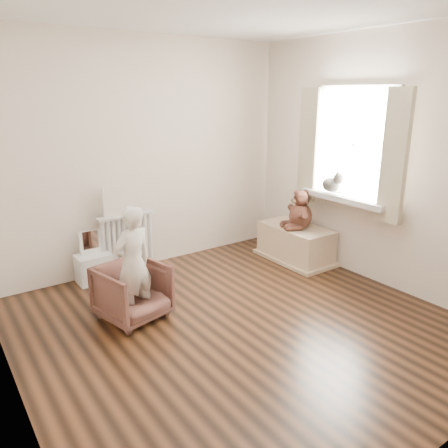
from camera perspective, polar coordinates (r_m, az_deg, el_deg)
floor at (r=4.00m, az=1.99°, el=-12.96°), size 3.60×3.60×0.01m
ceiling at (r=3.53m, az=2.46°, el=26.82°), size 3.60×3.60×0.01m
back_wall at (r=5.07m, az=-10.31°, el=8.77°), size 3.60×0.02×2.60m
right_wall at (r=4.83m, az=19.64°, el=7.68°), size 0.02×3.60×2.60m
window at (r=4.96m, az=16.71°, el=9.91°), size 0.03×0.90×1.10m
window_sill at (r=4.99m, az=15.51°, el=3.26°), size 0.22×1.10×0.06m
curtain_left at (r=4.55m, az=21.40°, el=8.13°), size 0.06×0.26×1.30m
curtain_right at (r=5.26m, az=11.00°, el=10.00°), size 0.06×0.26×1.30m
radiator at (r=5.05m, az=-12.51°, el=-2.04°), size 0.65×0.12×0.69m
paper_doll at (r=4.87m, az=-14.47°, el=2.79°), size 0.20×0.02×0.33m
tin_a at (r=4.98m, az=-12.10°, el=1.62°), size 0.09×0.09×0.05m
toy_vanity at (r=4.93m, az=-16.73°, el=-4.25°), size 0.36×0.26×0.57m
armchair at (r=4.08m, az=-11.84°, el=-8.68°), size 0.66×0.68×0.51m
child at (r=3.92m, az=-11.80°, el=-5.15°), size 0.43×0.33×1.05m
toy_bench at (r=5.44m, az=9.31°, el=-2.60°), size 0.48×0.90×0.43m
teddy_bear at (r=5.24m, az=10.01°, el=2.00°), size 0.46×0.41×0.47m
plush_cat at (r=5.07m, az=13.88°, el=5.11°), size 0.21×0.31×0.25m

